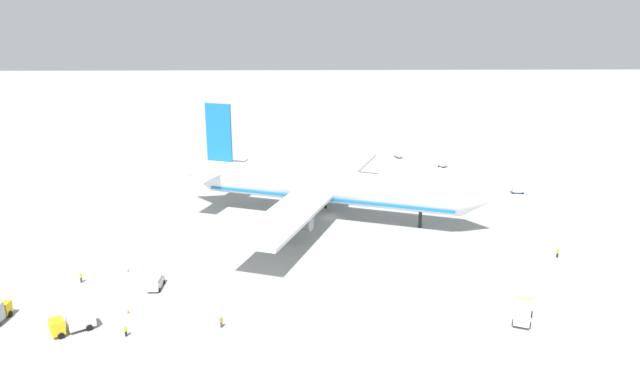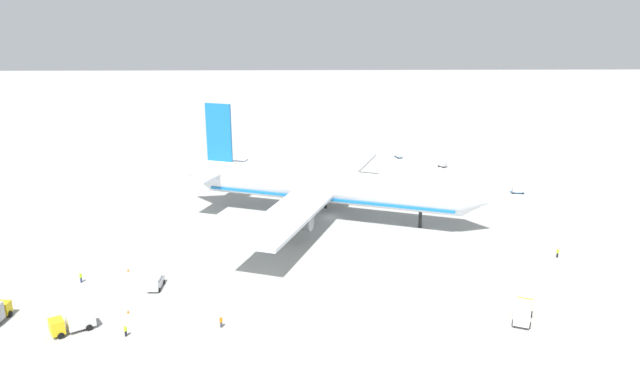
{
  "view_description": "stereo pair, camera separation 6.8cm",
  "coord_description": "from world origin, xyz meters",
  "views": [
    {
      "loc": [
        -4.72,
        -124.67,
        44.29
      ],
      "look_at": [
        -2.14,
        -0.13,
        5.75
      ],
      "focal_mm": 34.5,
      "sensor_mm": 36.0,
      "label": 1
    },
    {
      "loc": [
        -4.65,
        -124.67,
        44.29
      ],
      "look_at": [
        -2.14,
        -0.13,
        5.75
      ],
      "focal_mm": 34.5,
      "sensor_mm": 36.0,
      "label": 2
    }
  ],
  "objects": [
    {
      "name": "ground_plane",
      "position": [
        0.0,
        0.0,
        0.0
      ],
      "size": [
        600.0,
        600.0,
        0.0
      ],
      "primitive_type": "plane",
      "color": "#9E9E99"
    },
    {
      "name": "airliner",
      "position": [
        -1.1,
        0.39,
        6.79
      ],
      "size": [
        66.25,
        68.09,
        23.28
      ],
      "color": "silver",
      "rests_on": "ground"
    },
    {
      "name": "service_truck_0",
      "position": [
        26.23,
        -45.84,
        1.7
      ],
      "size": [
        4.21,
        5.94,
        3.23
      ],
      "color": "yellow",
      "rests_on": "ground"
    },
    {
      "name": "service_truck_1",
      "position": [
        -37.81,
        -47.2,
        1.38
      ],
      "size": [
        6.12,
        5.15,
        2.48
      ],
      "color": "yellow",
      "rests_on": "ground"
    },
    {
      "name": "service_van",
      "position": [
        -29.44,
        -33.62,
        1.03
      ],
      "size": [
        2.15,
        4.52,
        1.97
      ],
      "color": "silver",
      "rests_on": "ground"
    },
    {
      "name": "baggage_cart_0",
      "position": [
        46.12,
        16.53,
        0.71
      ],
      "size": [
        3.62,
        1.91,
        1.28
      ],
      "color": "#26598C",
      "rests_on": "ground"
    },
    {
      "name": "baggage_cart_1",
      "position": [
        22.34,
        52.73,
        0.74
      ],
      "size": [
        2.22,
        3.24,
        1.36
      ],
      "color": "#26598C",
      "rests_on": "ground"
    },
    {
      "name": "baggage_cart_2",
      "position": [
        33.2,
        41.62,
        0.81
      ],
      "size": [
        2.55,
        2.58,
        1.5
      ],
      "color": "#595B60",
      "rests_on": "ground"
    },
    {
      "name": "ground_worker_0",
      "position": [
        -17.15,
        -46.5,
        0.87
      ],
      "size": [
        0.5,
        0.5,
        1.71
      ],
      "color": "#3F3F47",
      "rests_on": "ground"
    },
    {
      "name": "ground_worker_1",
      "position": [
        -42.25,
        -31.32,
        0.91
      ],
      "size": [
        0.44,
        0.44,
        1.78
      ],
      "color": "navy",
      "rests_on": "ground"
    },
    {
      "name": "ground_worker_2",
      "position": [
        -30.04,
        -48.68,
        0.85
      ],
      "size": [
        0.56,
        0.56,
        1.68
      ],
      "color": "black",
      "rests_on": "ground"
    },
    {
      "name": "ground_worker_3",
      "position": [
        40.5,
        -22.59,
        0.9
      ],
      "size": [
        0.44,
        0.44,
        1.76
      ],
      "color": "black",
      "rests_on": "ground"
    },
    {
      "name": "traffic_cone_0",
      "position": [
        -29.02,
        41.18,
        0.28
      ],
      "size": [
        0.36,
        0.36,
        0.55
      ],
      "primitive_type": "cone",
      "color": "orange",
      "rests_on": "ground"
    },
    {
      "name": "traffic_cone_1",
      "position": [
        -31.6,
        -42.02,
        0.28
      ],
      "size": [
        0.36,
        0.36,
        0.55
      ],
      "primitive_type": "cone",
      "color": "orange",
      "rests_on": "ground"
    },
    {
      "name": "traffic_cone_2",
      "position": [
        -35.72,
        -27.12,
        0.28
      ],
      "size": [
        0.36,
        0.36,
        0.55
      ],
      "primitive_type": "cone",
      "color": "orange",
      "rests_on": "ground"
    }
  ]
}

